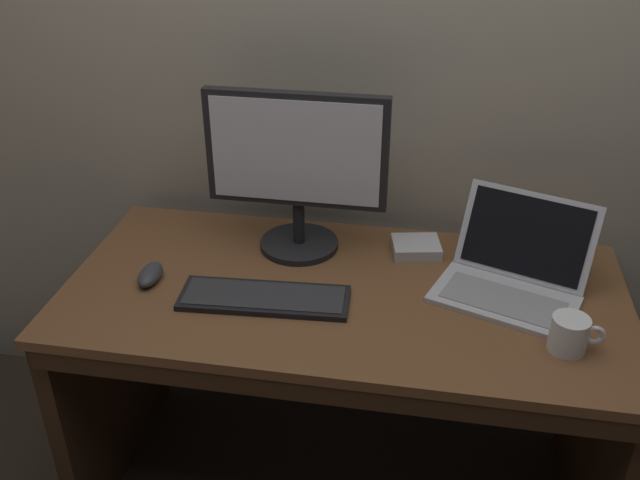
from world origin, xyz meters
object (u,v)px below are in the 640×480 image
Objects in this scene: laptop_silver at (514,269)px; wired_keyboard at (264,298)px; computer_mouse at (150,274)px; coffee_mug at (570,334)px; external_drive_box at (416,247)px; external_monitor at (297,166)px.

laptop_silver reaches higher than wired_keyboard.
coffee_mug reaches higher than computer_mouse.
external_drive_box is at bearing 151.41° from laptop_silver.
computer_mouse reaches higher than wired_keyboard.
laptop_silver reaches higher than computer_mouse.
external_monitor reaches higher than external_drive_box.
external_monitor is 0.81m from coffee_mug.
laptop_silver is 0.95m from computer_mouse.
laptop_silver is 3.51× the size of coffee_mug.
coffee_mug is at bearing -64.95° from laptop_silver.
wired_keyboard is at bearing -9.88° from computer_mouse.
external_drive_box is at bearing 134.33° from coffee_mug.
external_drive_box is (-0.26, 0.14, -0.04)m from laptop_silver.
computer_mouse is at bearing -146.90° from external_monitor.
laptop_silver is at bearing -28.59° from external_drive_box.
external_monitor reaches higher than computer_mouse.
external_drive_box is 0.53m from coffee_mug.
coffee_mug is (0.73, -0.07, 0.03)m from wired_keyboard.
external_monitor is at bearing 154.27° from coffee_mug.
external_monitor is 0.48m from computer_mouse.
external_monitor is 4.00× the size of coffee_mug.
wired_keyboard is (-0.62, -0.17, -0.05)m from laptop_silver.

